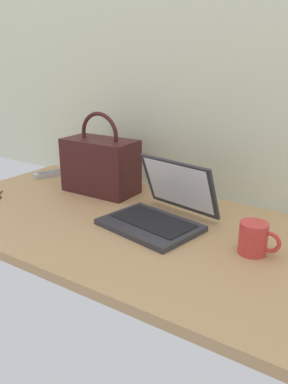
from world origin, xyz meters
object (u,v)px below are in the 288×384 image
(laptop, at_px, (160,211))
(handbag, at_px, (101,165))
(coffee_mug, at_px, (254,238))
(remote_control_near, at_px, (51,174))

(laptop, xyz_separation_m, handbag, (-0.38, 0.14, 0.07))
(coffee_mug, relative_size, remote_control_near, 0.73)
(laptop, bearing_deg, handbag, 158.95)
(laptop, height_order, remote_control_near, laptop)
(coffee_mug, height_order, remote_control_near, coffee_mug)
(coffee_mug, distance_m, handbag, 0.73)
(laptop, distance_m, coffee_mug, 0.33)
(coffee_mug, bearing_deg, handbag, 165.84)
(remote_control_near, bearing_deg, coffee_mug, -11.67)
(laptop, height_order, handbag, handbag)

